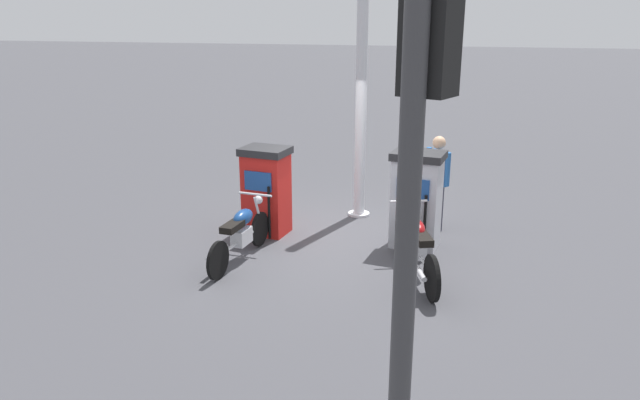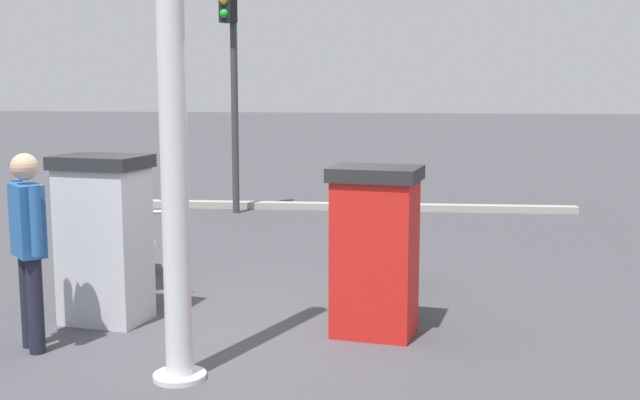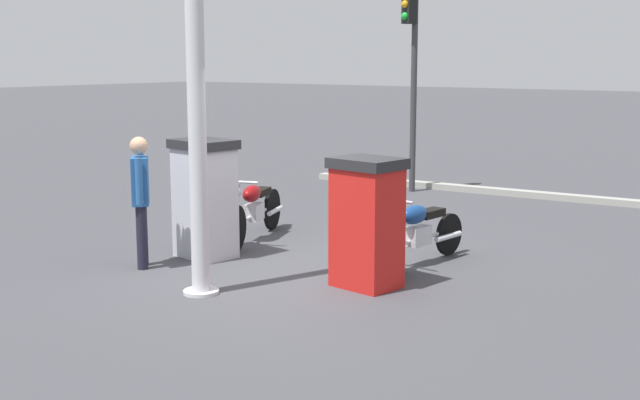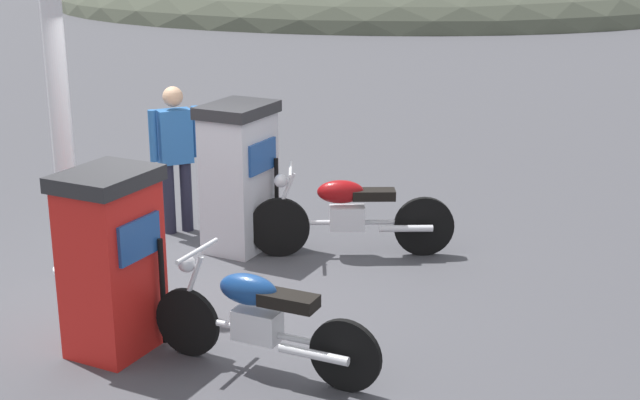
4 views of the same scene
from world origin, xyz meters
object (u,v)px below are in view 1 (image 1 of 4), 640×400
attendant_person (437,177)px  canopy_support_pole (361,98)px  motorcycle_far_pump (417,245)px  fuel_pump_far (416,199)px  roadside_traffic_light (415,208)px  fuel_pump_near (266,190)px  motorcycle_near_pump (241,232)px

attendant_person → canopy_support_pole: 1.93m
motorcycle_far_pump → canopy_support_pole: canopy_support_pole is taller
motorcycle_far_pump → fuel_pump_far: bearing=-173.5°
attendant_person → canopy_support_pole: canopy_support_pole is taller
roadside_traffic_light → canopy_support_pole: canopy_support_pole is taller
fuel_pump_near → motorcycle_near_pump: fuel_pump_near is taller
fuel_pump_far → motorcycle_far_pump: bearing=6.5°
motorcycle_near_pump → attendant_person: 3.51m
fuel_pump_near → attendant_person: size_ratio=0.91×
motorcycle_far_pump → canopy_support_pole: size_ratio=0.45×
motorcycle_near_pump → motorcycle_far_pump: motorcycle_far_pump is taller
motorcycle_near_pump → attendant_person: attendant_person is taller
motorcycle_far_pump → canopy_support_pole: 3.27m
fuel_pump_near → motorcycle_near_pump: 1.27m
fuel_pump_near → motorcycle_far_pump: fuel_pump_near is taller
attendant_person → motorcycle_near_pump: bearing=-52.7°
fuel_pump_near → fuel_pump_far: size_ratio=0.96×
fuel_pump_near → motorcycle_near_pump: (1.23, 0.01, -0.30)m
motorcycle_near_pump → motorcycle_far_pump: (-0.08, 2.63, 0.00)m
motorcycle_far_pump → roadside_traffic_light: roadside_traffic_light is taller
motorcycle_far_pump → roadside_traffic_light: bearing=3.9°
attendant_person → fuel_pump_near: bearing=-72.5°
fuel_pump_far → motorcycle_far_pump: 1.21m
fuel_pump_near → motorcycle_near_pump: bearing=0.4°
motorcycle_near_pump → canopy_support_pole: canopy_support_pole is taller
attendant_person → roadside_traffic_light: 7.38m
fuel_pump_far → canopy_support_pole: (-1.31, -1.16, 1.38)m
motorcycle_far_pump → roadside_traffic_light: (5.14, 0.35, 2.22)m
fuel_pump_far → attendant_person: attendant_person is taller
motorcycle_far_pump → roadside_traffic_light: 5.61m
motorcycle_near_pump → roadside_traffic_light: bearing=30.5°
fuel_pump_near → canopy_support_pole: canopy_support_pole is taller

